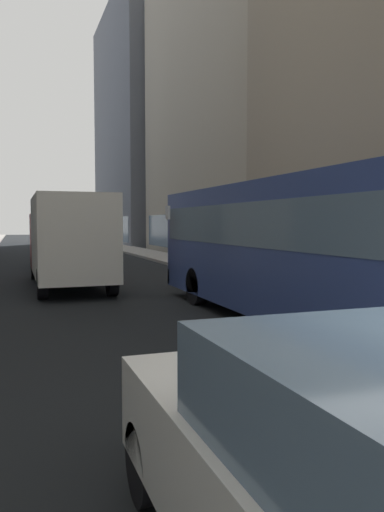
# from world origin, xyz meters

# --- Properties ---
(ground_plane) EXTENTS (120.00, 120.00, 0.00)m
(ground_plane) POSITION_xyz_m (0.00, 35.00, 0.00)
(ground_plane) COLOR black
(sidewalk_right) EXTENTS (2.40, 110.00, 0.15)m
(sidewalk_right) POSITION_xyz_m (5.70, 35.00, 0.07)
(sidewalk_right) COLOR #9E9991
(sidewalk_right) RESTS_ON ground
(building_right_mid) EXTENTS (8.68, 21.95, 30.49)m
(building_right_mid) POSITION_xyz_m (11.90, 28.01, 15.24)
(building_right_mid) COLOR #B2A893
(building_right_mid) RESTS_ON ground
(building_right_far) EXTENTS (10.52, 20.21, 24.99)m
(building_right_far) POSITION_xyz_m (11.90, 50.73, 12.49)
(building_right_far) COLOR slate
(building_right_far) RESTS_ON ground
(transit_bus) EXTENTS (2.78, 11.53, 3.05)m
(transit_bus) POSITION_xyz_m (2.80, 6.72, 1.78)
(transit_bus) COLOR #33478C
(transit_bus) RESTS_ON ground
(car_black_suv) EXTENTS (1.71, 3.92, 1.62)m
(car_black_suv) POSITION_xyz_m (1.20, 27.22, 0.82)
(car_black_suv) COLOR black
(car_black_suv) RESTS_ON ground
(car_blue_hatchback) EXTENTS (1.85, 4.77, 1.62)m
(car_blue_hatchback) POSITION_xyz_m (-1.20, 22.83, 0.83)
(car_blue_hatchback) COLOR #4C6BB7
(car_blue_hatchback) RESTS_ON ground
(car_white_van) EXTENTS (1.75, 4.08, 1.62)m
(car_white_van) POSITION_xyz_m (-1.20, -0.19, 0.82)
(car_white_van) COLOR silver
(car_white_van) RESTS_ON ground
(box_truck) EXTENTS (2.30, 7.50, 3.05)m
(box_truck) POSITION_xyz_m (-1.20, 15.21, 1.67)
(box_truck) COLOR #A51919
(box_truck) RESTS_ON ground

